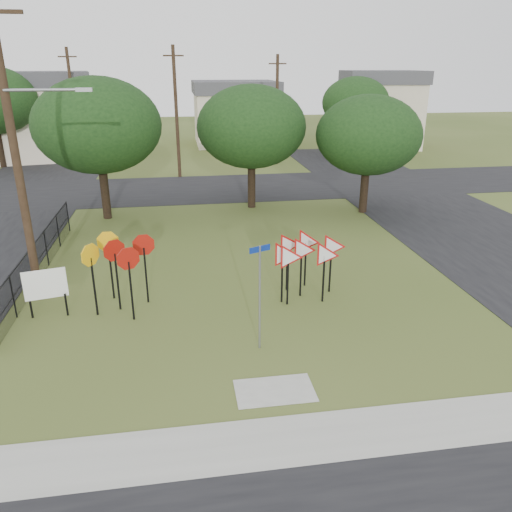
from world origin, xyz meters
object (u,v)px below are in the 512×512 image
at_px(street_name_sign, 260,292).
at_px(info_board, 45,286).
at_px(stop_sign_cluster, 118,258).
at_px(yield_sign_cluster, 303,252).

bearing_deg(street_name_sign, info_board, 155.35).
height_order(street_name_sign, info_board, street_name_sign).
distance_m(street_name_sign, stop_sign_cluster, 5.26).
bearing_deg(info_board, street_name_sign, -24.65).
distance_m(stop_sign_cluster, info_board, 2.44).
bearing_deg(yield_sign_cluster, info_board, -178.22).
bearing_deg(stop_sign_cluster, yield_sign_cluster, 0.38).
bearing_deg(stop_sign_cluster, street_name_sign, -37.47).
relative_size(yield_sign_cluster, info_board, 1.70).
height_order(street_name_sign, stop_sign_cluster, street_name_sign).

